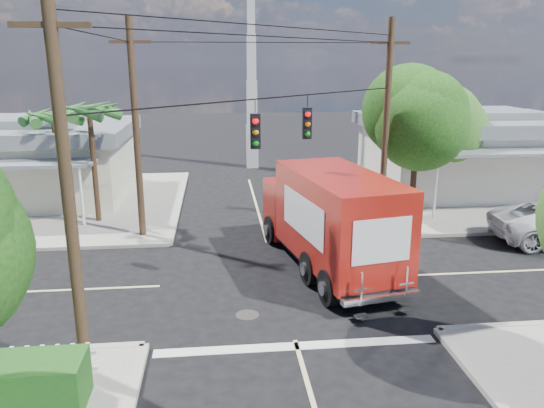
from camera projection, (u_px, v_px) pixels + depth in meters
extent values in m
plane|color=black|center=(278.00, 281.00, 18.15)|extent=(120.00, 120.00, 0.00)
cube|color=gray|center=(450.00, 193.00, 29.80)|extent=(14.00, 14.00, 0.14)
cube|color=#A5A192|center=(327.00, 197.00, 29.09)|extent=(0.25, 14.00, 0.14)
cube|color=#A5A192|center=(518.00, 232.00, 23.08)|extent=(14.00, 0.25, 0.14)
cube|color=gray|center=(44.00, 204.00, 27.58)|extent=(14.00, 14.00, 0.14)
cube|color=#A5A192|center=(180.00, 200.00, 28.29)|extent=(0.25, 14.00, 0.14)
cube|color=beige|center=(256.00, 205.00, 27.75)|extent=(0.12, 12.00, 0.01)
cube|color=silver|center=(297.00, 346.00, 14.03)|extent=(7.50, 0.40, 0.01)
cube|color=silver|center=(470.00, 159.00, 30.44)|extent=(11.00, 8.00, 3.40)
cube|color=slate|center=(473.00, 123.00, 29.90)|extent=(11.80, 8.80, 0.70)
cube|color=slate|center=(474.00, 114.00, 29.77)|extent=(6.05, 4.40, 0.50)
cube|color=slate|center=(520.00, 152.00, 25.42)|extent=(9.90, 1.80, 0.15)
cylinder|color=silver|center=(436.00, 188.00, 24.60)|extent=(0.12, 0.12, 2.90)
cube|color=beige|center=(30.00, 167.00, 28.48)|extent=(10.00, 8.00, 3.20)
cube|color=slate|center=(26.00, 131.00, 27.97)|extent=(10.80, 8.80, 0.70)
cube|color=slate|center=(24.00, 122.00, 27.84)|extent=(5.50, 4.40, 0.50)
cylinder|color=silver|center=(82.00, 196.00, 23.48)|extent=(0.12, 0.12, 2.70)
cube|color=silver|center=(252.00, 146.00, 37.00)|extent=(0.80, 0.80, 3.00)
cube|color=silver|center=(252.00, 103.00, 36.21)|extent=(0.70, 0.70, 3.00)
cube|color=silver|center=(251.00, 57.00, 35.42)|extent=(0.60, 0.60, 3.00)
cube|color=silver|center=(251.00, 10.00, 34.64)|extent=(0.50, 0.50, 3.00)
cylinder|color=#422D1C|center=(414.00, 173.00, 24.83)|extent=(0.28, 0.28, 4.10)
sphere|color=#134310|center=(418.00, 118.00, 24.15)|extent=(4.10, 4.10, 4.10)
sphere|color=#134310|center=(408.00, 112.00, 24.24)|extent=(3.33, 3.33, 3.33)
sphere|color=#134310|center=(428.00, 122.00, 23.94)|extent=(3.58, 3.58, 3.58)
cylinder|color=#422D1C|center=(447.00, 168.00, 27.27)|extent=(0.28, 0.28, 3.58)
sphere|color=#2C6420|center=(451.00, 125.00, 26.68)|extent=(3.58, 3.58, 3.58)
sphere|color=#2C6420|center=(442.00, 120.00, 26.77)|extent=(2.91, 2.91, 2.91)
sphere|color=#2C6420|center=(460.00, 128.00, 26.46)|extent=(3.14, 3.14, 3.14)
cylinder|color=#422D1C|center=(94.00, 167.00, 23.90)|extent=(0.24, 0.24, 5.00)
cone|color=#2E692A|center=(110.00, 109.00, 23.31)|extent=(0.50, 2.06, 0.98)
cone|color=#2E692A|center=(105.00, 108.00, 23.95)|extent=(1.92, 1.68, 0.98)
cone|color=#2E692A|center=(89.00, 107.00, 24.04)|extent=(2.12, 0.95, 0.98)
cone|color=#2E692A|center=(72.00, 109.00, 23.51)|extent=(1.34, 2.07, 0.98)
cone|color=#2E692A|center=(68.00, 110.00, 22.76)|extent=(1.34, 2.07, 0.98)
cone|color=#2E692A|center=(79.00, 111.00, 22.36)|extent=(2.12, 0.95, 0.98)
cone|color=#2E692A|center=(99.00, 110.00, 22.60)|extent=(1.92, 1.68, 0.98)
cylinder|color=#422D1C|center=(58.00, 166.00, 25.19)|extent=(0.24, 0.24, 4.60)
cone|color=#2E692A|center=(73.00, 115.00, 24.65)|extent=(0.50, 2.06, 0.98)
cone|color=#2E692A|center=(69.00, 114.00, 25.29)|extent=(1.92, 1.68, 0.98)
cone|color=#2E692A|center=(54.00, 114.00, 25.38)|extent=(2.12, 0.95, 0.98)
cone|color=#2E692A|center=(37.00, 115.00, 24.85)|extent=(1.34, 2.07, 0.98)
cone|color=#2E692A|center=(32.00, 116.00, 24.10)|extent=(1.34, 2.07, 0.98)
cone|color=#2E692A|center=(42.00, 117.00, 23.70)|extent=(2.12, 0.95, 0.98)
cone|color=#2E692A|center=(61.00, 117.00, 23.94)|extent=(1.92, 1.68, 0.98)
cylinder|color=#473321|center=(68.00, 195.00, 11.46)|extent=(0.28, 0.28, 9.00)
cube|color=#473321|center=(50.00, 25.00, 10.54)|extent=(1.60, 0.12, 0.12)
cylinder|color=#473321|center=(386.00, 129.00, 22.48)|extent=(0.28, 0.28, 9.00)
cube|color=#473321|center=(391.00, 43.00, 21.56)|extent=(1.60, 0.12, 0.12)
cylinder|color=#473321|center=(136.00, 132.00, 21.44)|extent=(0.28, 0.28, 9.00)
cube|color=#473321|center=(130.00, 42.00, 20.52)|extent=(1.60, 0.12, 0.12)
cylinder|color=black|center=(279.00, 97.00, 16.52)|extent=(10.43, 10.43, 0.04)
cube|color=black|center=(255.00, 131.00, 15.92)|extent=(0.30, 0.24, 1.05)
sphere|color=red|center=(256.00, 121.00, 15.70)|extent=(0.20, 0.20, 0.20)
cube|color=black|center=(307.00, 123.00, 17.94)|extent=(0.30, 0.24, 1.05)
sphere|color=red|center=(308.00, 114.00, 17.72)|extent=(0.20, 0.20, 0.20)
cube|color=silver|center=(89.00, 363.00, 12.11)|extent=(0.09, 0.06, 1.00)
cube|color=#AF211B|center=(387.00, 208.00, 24.50)|extent=(0.50, 0.50, 1.10)
cube|color=#222F9D|center=(402.00, 208.00, 24.57)|extent=(0.50, 0.50, 1.10)
cube|color=slate|center=(416.00, 207.00, 24.65)|extent=(0.50, 0.50, 1.10)
cube|color=black|center=(327.00, 251.00, 19.36)|extent=(3.91, 8.42, 0.26)
cube|color=#A81A12|center=(298.00, 207.00, 22.06)|extent=(2.79, 2.22, 2.29)
cube|color=black|center=(292.00, 193.00, 22.63)|extent=(2.19, 0.68, 0.99)
cube|color=silver|center=(290.00, 218.00, 23.12)|extent=(2.37, 0.58, 0.36)
cube|color=#A81A12|center=(339.00, 217.00, 18.08)|extent=(3.71, 6.42, 3.02)
cube|color=white|center=(374.00, 210.00, 18.42)|extent=(0.74, 3.68, 1.35)
cube|color=white|center=(302.00, 216.00, 17.67)|extent=(0.74, 3.68, 1.35)
cube|color=white|center=(382.00, 241.00, 15.24)|extent=(1.84, 0.38, 1.35)
cube|color=silver|center=(381.00, 298.00, 15.57)|extent=(2.50, 0.74, 0.19)
cube|color=silver|center=(361.00, 289.00, 15.13)|extent=(0.47, 0.15, 1.04)
cube|color=silver|center=(406.00, 283.00, 15.54)|extent=(0.47, 0.15, 1.04)
cylinder|color=black|center=(271.00, 230.00, 21.80)|extent=(0.55, 1.19, 1.14)
cylinder|color=black|center=(325.00, 225.00, 22.48)|extent=(0.55, 1.19, 1.14)
cylinder|color=black|center=(329.00, 288.00, 16.24)|extent=(0.55, 1.19, 1.14)
cylinder|color=black|center=(398.00, 279.00, 16.92)|extent=(0.55, 1.19, 1.14)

